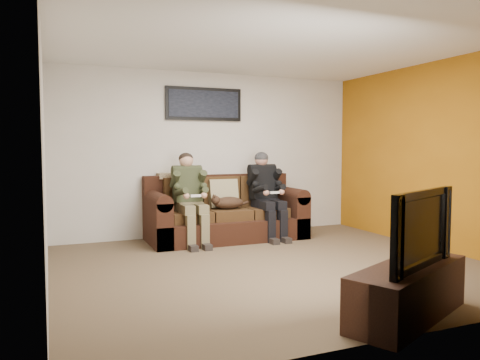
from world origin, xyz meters
name	(u,v)px	position (x,y,z in m)	size (l,w,h in m)	color
floor	(274,266)	(0.00, 0.00, 0.00)	(5.00, 5.00, 0.00)	brown
ceiling	(275,44)	(0.00, 0.00, 2.60)	(5.00, 5.00, 0.00)	silver
wall_back	(212,154)	(0.00, 2.25, 1.30)	(5.00, 5.00, 0.00)	beige
wall_front	(414,163)	(0.00, -2.25, 1.30)	(5.00, 5.00, 0.00)	beige
wall_left	(44,159)	(-2.50, 0.00, 1.30)	(4.50, 4.50, 0.00)	beige
wall_right	(437,156)	(2.50, 0.00, 1.30)	(4.50, 4.50, 0.00)	beige
accent_wall_right	(437,156)	(2.49, 0.00, 1.30)	(4.50, 4.50, 0.00)	#A26110
sofa	(224,215)	(0.05, 1.84, 0.37)	(2.39, 1.03, 0.98)	black
throw_pillow	(223,194)	(0.05, 1.88, 0.69)	(0.46, 0.13, 0.43)	tan
throw_blanket	(174,176)	(-0.67, 2.14, 0.98)	(0.49, 0.24, 0.09)	#C0B18D
person_left	(190,192)	(-0.56, 1.63, 0.76)	(0.51, 0.87, 1.33)	#746948
person_right	(266,189)	(0.67, 1.64, 0.76)	(0.51, 0.86, 1.34)	black
cat	(227,203)	(0.03, 1.66, 0.58)	(0.66, 0.26, 0.24)	#472C1C
framed_poster	(204,104)	(-0.15, 2.22, 2.10)	(1.25, 0.05, 0.52)	black
tv_stand	(408,292)	(0.26, -1.95, 0.22)	(1.40, 0.45, 0.44)	black
television	(410,228)	(0.26, -1.95, 0.76)	(1.10, 0.14, 0.63)	black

